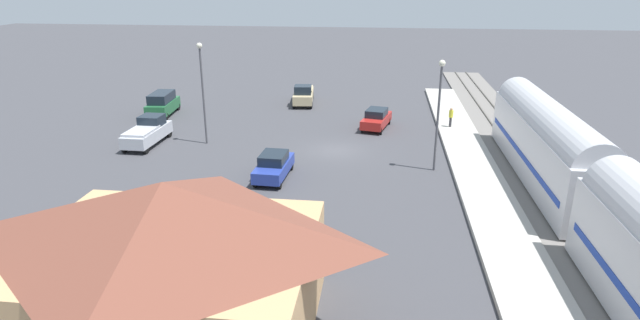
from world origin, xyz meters
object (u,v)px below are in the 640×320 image
object	(u,v)px
pickup_silver	(148,132)
suv_green	(162,103)
station_building	(170,257)
sedan_red	(376,119)
sedan_blue	(274,166)
light_pole_lot_center	(202,82)
pedestrian_on_platform	(451,116)
pickup_tan	(303,94)
light_pole_near_platform	(439,103)

from	to	relation	value
pickup_silver	suv_green	xyz separation A→B (m)	(2.55, -8.91, 0.12)
station_building	sedan_red	bearing A→B (deg)	-103.74
station_building	suv_green	distance (m)	33.63
sedan_blue	suv_green	size ratio (longest dim) A/B	0.91
sedan_red	light_pole_lot_center	bearing A→B (deg)	24.21
pedestrian_on_platform	sedan_red	xyz separation A→B (m)	(6.43, 0.21, -0.40)
pickup_tan	sedan_red	xyz separation A→B (m)	(-7.79, 8.24, -0.15)
station_building	light_pole_near_platform	world-z (taller)	light_pole_near_platform
pedestrian_on_platform	pickup_silver	distance (m)	25.47
pedestrian_on_platform	light_pole_near_platform	xyz separation A→B (m)	(2.23, 10.21, 3.54)
station_building	pedestrian_on_platform	world-z (taller)	station_building
sedan_blue	light_pole_near_platform	bearing A→B (deg)	-165.42
pickup_silver	light_pole_lot_center	xyz separation A→B (m)	(-4.57, -0.75, 3.98)
sedan_red	light_pole_lot_center	distance (m)	15.35
sedan_blue	suv_green	bearing A→B (deg)	-46.62
suv_green	light_pole_lot_center	size ratio (longest dim) A/B	0.63
pickup_tan	suv_green	distance (m)	14.22
station_building	sedan_blue	xyz separation A→B (m)	(-0.45, -15.81, -2.29)
pedestrian_on_platform	pickup_tan	xyz separation A→B (m)	(14.22, -8.04, -0.25)
sedan_blue	light_pole_near_platform	distance (m)	11.78
pickup_tan	light_pole_near_platform	bearing A→B (deg)	123.32
pickup_tan	pickup_silver	xyz separation A→B (m)	(10.26, 15.06, 0.00)
pedestrian_on_platform	pickup_tan	size ratio (longest dim) A/B	0.31
light_pole_near_platform	station_building	bearing A→B (deg)	58.95
sedan_red	light_pole_near_platform	size ratio (longest dim) A/B	0.63
suv_green	sedan_red	bearing A→B (deg)	174.21
pickup_silver	light_pole_near_platform	world-z (taller)	light_pole_near_platform
pickup_silver	sedan_red	world-z (taller)	pickup_silver
sedan_blue	pedestrian_on_platform	bearing A→B (deg)	-134.94
light_pole_lot_center	station_building	bearing A→B (deg)	106.06
pickup_tan	sedan_blue	distance (m)	21.07
light_pole_near_platform	light_pole_lot_center	world-z (taller)	light_pole_lot_center
sedan_red	light_pole_lot_center	size ratio (longest dim) A/B	0.60
sedan_red	light_pole_near_platform	world-z (taller)	light_pole_near_platform
sedan_blue	light_pole_lot_center	size ratio (longest dim) A/B	0.57
sedan_blue	suv_green	xyz separation A→B (m)	(14.06, -14.88, 0.27)
station_building	light_pole_lot_center	size ratio (longest dim) A/B	1.40
suv_green	light_pole_lot_center	world-z (taller)	light_pole_lot_center
pickup_tan	sedan_blue	size ratio (longest dim) A/B	1.22
sedan_blue	light_pole_near_platform	world-z (taller)	light_pole_near_platform
station_building	pickup_silver	distance (m)	24.52
pickup_silver	pedestrian_on_platform	bearing A→B (deg)	-163.99
pedestrian_on_platform	light_pole_lot_center	distance (m)	21.21
pedestrian_on_platform	sedan_blue	size ratio (longest dim) A/B	0.37
pedestrian_on_platform	light_pole_lot_center	xyz separation A→B (m)	(19.92, 6.27, 3.73)
pickup_tan	pickup_silver	distance (m)	18.23
station_building	sedan_blue	size ratio (longest dim) A/B	2.44
station_building	sedan_blue	world-z (taller)	station_building
sedan_blue	suv_green	world-z (taller)	suv_green
pickup_tan	light_pole_near_platform	world-z (taller)	light_pole_near_platform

